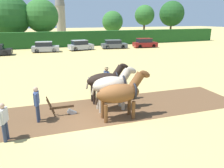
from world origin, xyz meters
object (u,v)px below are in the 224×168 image
object	(u,v)px
tree_center_left	(10,16)
draft_horse_trail_left	(106,80)
church_spire	(60,1)
farmer_onlooker_left	(4,119)
draft_horse_lead_left	(121,93)
tree_far_right	(172,14)
parked_car_center_right	(45,47)
parked_car_far_right	(114,44)
tree_right	(145,15)
farmer_beside_team	(107,77)
tree_center_right	(113,22)
parked_car_right	(81,45)
plow	(64,109)
tree_center	(42,16)
parked_car_end_right	(145,43)
draft_horse_lead_right	(112,85)
farmer_at_plow	(37,101)

from	to	relation	value
tree_center_left	draft_horse_trail_left	bearing A→B (deg)	-80.06
church_spire	farmer_onlooker_left	distance (m)	59.25
church_spire	draft_horse_lead_left	xyz separation A→B (m)	(-7.00, -57.14, -8.40)
tree_far_right	draft_horse_lead_left	size ratio (longest dim) A/B	3.08
parked_car_center_right	church_spire	bearing A→B (deg)	85.32
parked_car_far_right	tree_right	bearing A→B (deg)	52.20
farmer_beside_team	draft_horse_lead_left	bearing A→B (deg)	-107.48
tree_center_right	draft_horse_trail_left	distance (m)	38.11
church_spire	parked_car_right	distance (m)	33.32
tree_center_right	draft_horse_lead_left	xyz separation A→B (m)	(-15.01, -37.42, -2.91)
parked_car_center_right	tree_center_left	bearing A→B (deg)	123.23
draft_horse_trail_left	parked_car_far_right	bearing A→B (deg)	70.25
plow	parked_car_center_right	bearing A→B (deg)	90.37
tree_center	tree_right	world-z (taller)	tree_center
parked_car_far_right	parked_car_end_right	bearing A→B (deg)	1.28
tree_center_left	plow	size ratio (longest dim) A/B	6.07
tree_center	draft_horse_trail_left	world-z (taller)	tree_center
parked_car_center_right	farmer_onlooker_left	bearing A→B (deg)	-90.08
tree_far_right	parked_car_end_right	size ratio (longest dim) A/B	2.09
parked_car_end_right	draft_horse_lead_right	bearing A→B (deg)	-116.20
tree_center_right	parked_car_right	distance (m)	16.56
church_spire	draft_horse_trail_left	bearing A→B (deg)	-97.12
tree_center_right	tree_right	xyz separation A→B (m)	(7.60, -0.84, 1.40)
tree_right	parked_car_center_right	world-z (taller)	tree_right
farmer_onlooker_left	farmer_at_plow	bearing A→B (deg)	65.57
draft_horse_lead_left	farmer_beside_team	distance (m)	4.20
tree_center_right	parked_car_far_right	world-z (taller)	tree_center_right
draft_horse_trail_left	farmer_beside_team	xyz separation A→B (m)	(0.67, 1.66, -0.31)
tree_center_left	draft_horse_trail_left	world-z (taller)	tree_center_left
tree_center_left	tree_far_right	distance (m)	35.17
parked_car_center_right	parked_car_end_right	size ratio (longest dim) A/B	0.98
draft_horse_lead_left	tree_center_left	bearing A→B (deg)	103.08
church_spire	farmer_beside_team	size ratio (longest dim) A/B	10.81
parked_car_far_right	farmer_at_plow	bearing A→B (deg)	-110.75
farmer_at_plow	farmer_onlooker_left	size ratio (longest dim) A/B	1.07
church_spire	farmer_onlooker_left	xyz separation A→B (m)	(-12.14, -57.32, -8.79)
farmer_at_plow	tree_center_left	bearing A→B (deg)	103.53
farmer_beside_team	farmer_onlooker_left	size ratio (longest dim) A/B	1.06
draft_horse_lead_right	plow	distance (m)	2.79
tree_center_left	draft_horse_lead_right	xyz separation A→B (m)	(5.72, -34.40, -4.00)
farmer_onlooker_left	parked_car_center_right	world-z (taller)	farmer_onlooker_left
plow	farmer_beside_team	world-z (taller)	farmer_beside_team
draft_horse_lead_left	tree_far_right	bearing A→B (deg)	54.55
tree_center_left	draft_horse_lead_left	bearing A→B (deg)	-80.99
tree_center	tree_right	size ratio (longest dim) A/B	1.06
draft_horse_lead_right	draft_horse_trail_left	xyz separation A→B (m)	(0.09, 1.22, -0.06)
tree_far_right	farmer_beside_team	world-z (taller)	tree_far_right
tree_center	draft_horse_lead_left	size ratio (longest dim) A/B	2.88
tree_center_left	plow	distance (m)	34.74
draft_horse_lead_right	plow	xyz separation A→B (m)	(-2.57, 0.18, -1.06)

